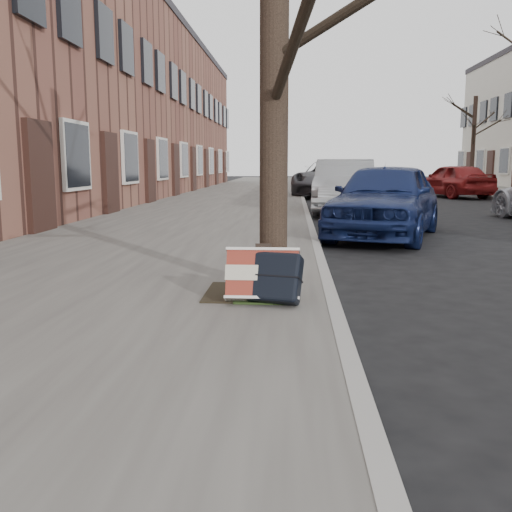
# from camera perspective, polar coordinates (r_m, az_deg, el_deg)

# --- Properties ---
(near_sidewalk) EXTENTS (5.00, 70.00, 0.12)m
(near_sidewalk) POSITION_cam_1_polar(r_m,az_deg,el_deg) (19.20, -2.58, 5.39)
(near_sidewalk) COLOR slate
(near_sidewalk) RESTS_ON ground
(house_near) EXTENTS (6.80, 40.00, 7.00)m
(house_near) POSITION_cam_1_polar(r_m,az_deg,el_deg) (21.68, -18.57, 14.47)
(house_near) COLOR brown
(house_near) RESTS_ON ground
(dirt_patch) EXTENTS (0.85, 0.85, 0.02)m
(dirt_patch) POSITION_cam_1_polar(r_m,az_deg,el_deg) (5.39, -0.48, -3.66)
(dirt_patch) COLOR black
(dirt_patch) RESTS_ON near_sidewalk
(street_tree) EXTENTS (0.26, 0.26, 5.00)m
(street_tree) POSITION_cam_1_polar(r_m,az_deg,el_deg) (5.51, 1.86, 22.80)
(street_tree) COLOR black
(street_tree) RESTS_ON near_sidewalk
(suitcase_red) EXTENTS (0.63, 0.34, 0.48)m
(suitcase_red) POSITION_cam_1_polar(r_m,az_deg,el_deg) (4.98, 0.67, -1.97)
(suitcase_red) COLOR maroon
(suitcase_red) RESTS_ON near_sidewalk
(suitcase_navy) EXTENTS (0.67, 0.49, 0.47)m
(suitcase_navy) POSITION_cam_1_polar(r_m,az_deg,el_deg) (4.96, 1.07, -2.08)
(suitcase_navy) COLOR black
(suitcase_navy) RESTS_ON near_sidewalk
(car_near_front) EXTENTS (2.86, 4.37, 1.38)m
(car_near_front) POSITION_cam_1_polar(r_m,az_deg,el_deg) (10.64, 12.82, 5.54)
(car_near_front) COLOR #131F4C
(car_near_front) RESTS_ON ground
(car_near_mid) EXTENTS (1.96, 4.56, 1.46)m
(car_near_mid) POSITION_cam_1_polar(r_m,az_deg,el_deg) (15.91, 8.84, 6.93)
(car_near_mid) COLOR #B7BBBE
(car_near_mid) RESTS_ON ground
(car_near_back) EXTENTS (3.59, 5.73, 1.48)m
(car_near_back) POSITION_cam_1_polar(r_m,az_deg,el_deg) (23.73, 7.48, 7.69)
(car_near_back) COLOR #39393E
(car_near_back) RESTS_ON ground
(car_far_back) EXTENTS (2.75, 4.27, 1.35)m
(car_far_back) POSITION_cam_1_polar(r_m,az_deg,el_deg) (24.27, 19.06, 7.15)
(car_far_back) COLOR maroon
(car_far_back) RESTS_ON ground
(tree_far_c) EXTENTS (0.21, 0.21, 4.46)m
(tree_far_c) POSITION_cam_1_polar(r_m,az_deg,el_deg) (30.39, 20.90, 10.52)
(tree_far_c) COLOR black
(tree_far_c) RESTS_ON far_sidewalk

